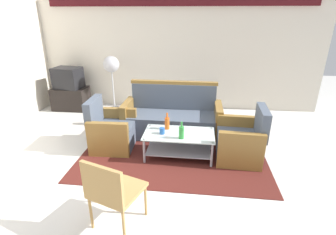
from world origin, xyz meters
name	(u,v)px	position (x,y,z in m)	size (l,w,h in m)	color
ground_plane	(158,178)	(0.00, 0.00, 0.00)	(14.00, 14.00, 0.00)	silver
wall_back	(177,45)	(0.00, 3.05, 1.48)	(6.52, 0.19, 2.80)	silver
rug	(174,151)	(0.14, 0.77, 0.01)	(2.96, 2.14, 0.01)	#511E19
couch	(172,119)	(0.05, 1.44, 0.32)	(1.80, 0.75, 0.96)	#4C5666
armchair_left	(112,131)	(-0.92, 0.82, 0.29)	(0.73, 0.78, 0.85)	#4C5666
armchair_right	(241,142)	(1.21, 0.69, 0.29)	(0.73, 0.79, 0.85)	#4C5666
coffee_table	(179,141)	(0.24, 0.62, 0.27)	(1.10, 0.60, 0.40)	silver
bottle_orange	(167,123)	(0.03, 0.77, 0.51)	(0.08, 0.08, 0.28)	#D85919
bottle_green	(181,132)	(0.29, 0.46, 0.51)	(0.08, 0.08, 0.27)	#2D8C38
cup	(162,131)	(-0.02, 0.58, 0.46)	(0.08, 0.08, 0.10)	#2659A5
tv_stand	(71,98)	(-2.50, 2.55, 0.26)	(0.80, 0.50, 0.52)	black
television	(68,78)	(-2.50, 2.55, 0.76)	(0.65, 0.52, 0.48)	black
pedestal_fan	(111,68)	(-1.45, 2.60, 1.01)	(0.36, 0.36, 1.27)	#2D2D33
wicker_chair	(112,189)	(-0.33, -0.94, 0.49)	(0.61, 0.61, 0.84)	#AD844C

